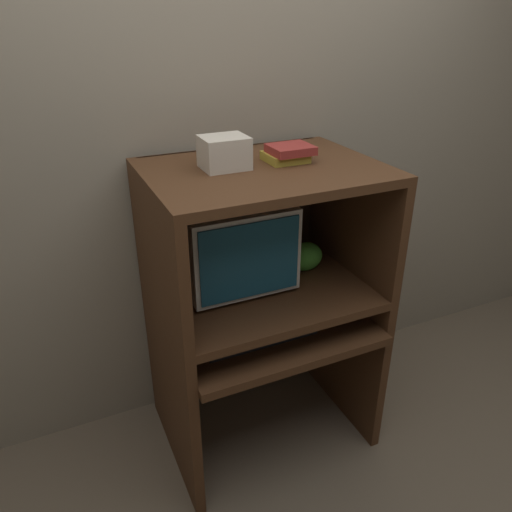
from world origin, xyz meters
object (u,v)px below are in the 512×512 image
book_stack (288,153)px  snack_bag (305,256)px  storage_box (224,153)px  mouse (318,314)px  crt_monitor (230,241)px  keyboard (257,334)px

book_stack → snack_bag: bearing=13.3°
storage_box → mouse: bearing=-25.6°
crt_monitor → storage_box: (-0.03, -0.05, 0.38)m
keyboard → snack_bag: (0.32, 0.19, 0.19)m
mouse → book_stack: (-0.09, 0.15, 0.67)m
crt_monitor → storage_box: bearing=-125.3°
crt_monitor → book_stack: book_stack is taller
keyboard → book_stack: bearing=39.1°
keyboard → storage_box: storage_box is taller
crt_monitor → keyboard: crt_monitor is taller
keyboard → book_stack: book_stack is taller
crt_monitor → mouse: crt_monitor is taller
mouse → snack_bag: snack_bag is taller
mouse → keyboard: bearing=-176.2°
keyboard → mouse: (0.29, 0.02, 0.00)m
crt_monitor → storage_box: size_ratio=2.62×
keyboard → mouse: bearing=3.8°
keyboard → mouse: 0.29m
crt_monitor → storage_box: storage_box is taller
keyboard → snack_bag: 0.42m
storage_box → book_stack: bearing=-3.9°
crt_monitor → book_stack: (0.22, -0.07, 0.36)m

